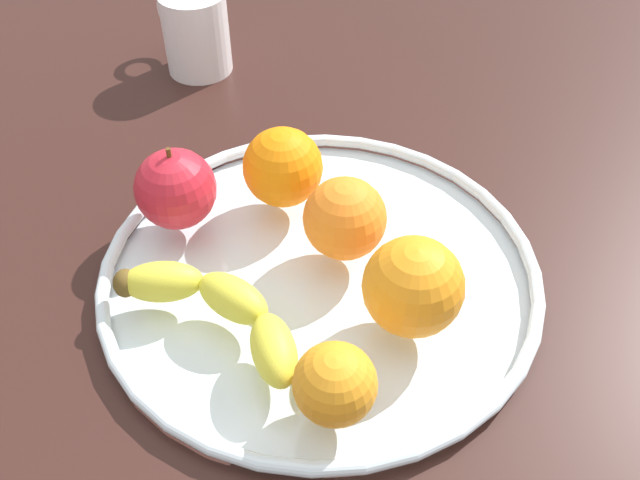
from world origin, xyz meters
The scene contains 9 objects.
ground_plane centered at (0.00, 0.00, -2.00)cm, with size 167.33×167.33×4.00cm, color #331A16.
fruit_bowl centered at (0.00, 0.00, 0.92)cm, with size 38.53×38.53×1.80cm.
banana centered at (1.01, 10.19, 3.50)cm, with size 18.65×9.21×3.39cm.
apple centered at (13.02, 5.41, 5.47)cm, with size 7.34×7.34×8.14cm.
orange_center centered at (8.73, -3.51, 5.52)cm, with size 7.45×7.45×7.45cm, color orange.
orange_front_left centered at (-0.16, -2.90, 5.41)cm, with size 7.23×7.23×7.23cm, color orange.
orange_front_right centered at (-11.04, 8.95, 4.81)cm, with size 6.03×6.03×6.03cm, color orange.
orange_back_left centered at (-9.31, -1.07, 5.78)cm, with size 7.96×7.96×7.96cm, color orange.
ambient_mug centered at (35.78, -13.17, 4.87)cm, with size 11.67×7.83×9.69cm.
Camera 1 is at (-30.18, 28.36, 46.13)cm, focal length 39.25 mm.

